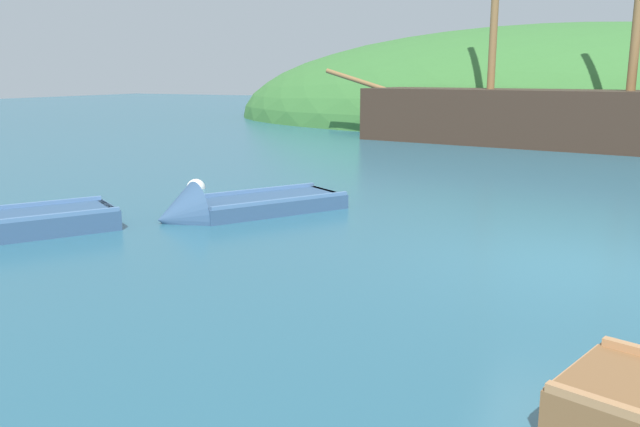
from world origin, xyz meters
The scene contains 6 objects.
ground_plane centered at (0.00, 0.00, 0.00)m, with size 120.00×120.00×0.00m, color #285B70.
shore_hill centered at (-3.15, 29.36, 0.00)m, with size 38.84×23.96×10.39m, color #387033.
sailing_ship centered at (-1.91, 15.71, 0.77)m, with size 17.38×5.34×11.53m.
rowboat_portside centered at (-8.58, -2.15, 0.11)m, with size 2.61×3.15×1.21m.
rowboat_outer_right centered at (-6.15, 0.80, 0.08)m, with size 2.96×3.71×1.23m.
buoy_white centered at (-8.50, 2.87, 0.00)m, with size 0.43×0.43×0.43m, color white.
Camera 1 is at (0.49, -9.21, 2.56)m, focal length 36.91 mm.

